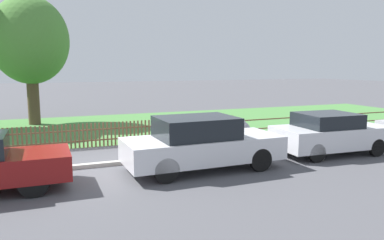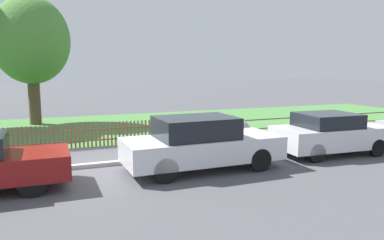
{
  "view_description": "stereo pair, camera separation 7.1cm",
  "coord_description": "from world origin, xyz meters",
  "px_view_note": "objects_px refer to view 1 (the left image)",
  "views": [
    {
      "loc": [
        -1.59,
        -10.95,
        2.97
      ],
      "look_at": [
        3.14,
        1.02,
        1.1
      ],
      "focal_mm": 35.0,
      "sensor_mm": 36.0,
      "label": 1
    },
    {
      "loc": [
        -1.53,
        -10.97,
        2.97
      ],
      "look_at": [
        3.14,
        1.02,
        1.1
      ],
      "focal_mm": 35.0,
      "sensor_mm": 36.0,
      "label": 2
    }
  ],
  "objects_px": {
    "parked_car_red_compact": "(330,133)",
    "tree_behind_motorcycle": "(30,41)",
    "covered_motorcycle": "(230,131)",
    "parked_car_navy_estate": "(201,143)"
  },
  "relations": [
    {
      "from": "parked_car_red_compact",
      "to": "tree_behind_motorcycle",
      "type": "xyz_separation_m",
      "value": [
        -9.46,
        10.64,
        3.47
      ]
    },
    {
      "from": "parked_car_red_compact",
      "to": "covered_motorcycle",
      "type": "xyz_separation_m",
      "value": [
        -2.85,
        1.83,
        -0.02
      ]
    },
    {
      "from": "parked_car_navy_estate",
      "to": "parked_car_red_compact",
      "type": "xyz_separation_m",
      "value": [
        4.82,
        0.19,
        -0.07
      ]
    },
    {
      "from": "parked_car_navy_estate",
      "to": "covered_motorcycle",
      "type": "relative_size",
      "value": 2.43
    },
    {
      "from": "parked_car_red_compact",
      "to": "covered_motorcycle",
      "type": "distance_m",
      "value": 3.38
    },
    {
      "from": "covered_motorcycle",
      "to": "tree_behind_motorcycle",
      "type": "distance_m",
      "value": 11.56
    },
    {
      "from": "covered_motorcycle",
      "to": "tree_behind_motorcycle",
      "type": "bearing_deg",
      "value": 129.92
    },
    {
      "from": "parked_car_navy_estate",
      "to": "parked_car_red_compact",
      "type": "bearing_deg",
      "value": 0.94
    },
    {
      "from": "covered_motorcycle",
      "to": "tree_behind_motorcycle",
      "type": "xyz_separation_m",
      "value": [
        -6.61,
        8.81,
        3.5
      ]
    },
    {
      "from": "covered_motorcycle",
      "to": "parked_car_navy_estate",
      "type": "bearing_deg",
      "value": -131.26
    }
  ]
}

